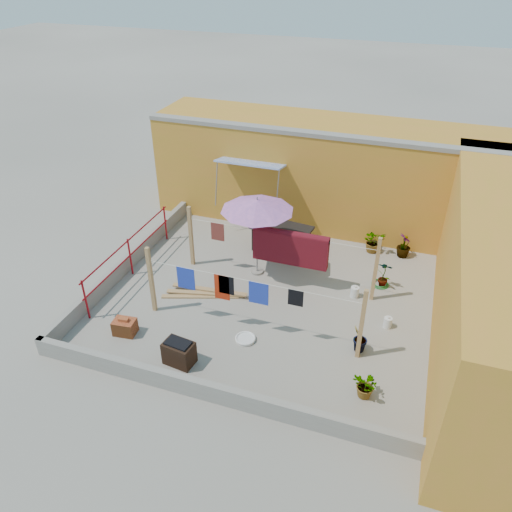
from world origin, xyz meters
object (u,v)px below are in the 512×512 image
(brazier, at_px, (179,353))
(white_basin, at_px, (245,339))
(water_jug_b, at_px, (355,292))
(plant_back_a, at_px, (374,241))
(patio_umbrella, at_px, (257,206))
(water_jug_a, at_px, (388,322))
(outdoor_table, at_px, (282,229))
(brick_stack, at_px, (125,327))
(green_hose, at_px, (380,284))

(brazier, height_order, white_basin, brazier)
(white_basin, height_order, water_jug_b, water_jug_b)
(plant_back_a, bearing_deg, patio_umbrella, -142.97)
(white_basin, distance_m, plant_back_a, 5.34)
(water_jug_a, bearing_deg, brazier, -147.13)
(outdoor_table, height_order, white_basin, outdoor_table)
(brick_stack, distance_m, green_hose, 6.63)
(white_basin, bearing_deg, outdoor_table, 95.03)
(white_basin, height_order, green_hose, white_basin)
(white_basin, bearing_deg, green_hose, 50.64)
(outdoor_table, bearing_deg, white_basin, -84.97)
(white_basin, relative_size, water_jug_a, 1.54)
(outdoor_table, xyz_separation_m, brick_stack, (-2.37, -4.70, -0.53))
(water_jug_a, xyz_separation_m, water_jug_b, (-0.94, 0.94, 0.01))
(brazier, xyz_separation_m, white_basin, (1.10, 1.13, -0.24))
(water_jug_b, bearing_deg, white_basin, -130.07)
(water_jug_a, relative_size, water_jug_b, 0.92)
(patio_umbrella, distance_m, brick_stack, 4.38)
(green_hose, bearing_deg, brick_stack, -143.96)
(white_basin, relative_size, green_hose, 1.04)
(water_jug_a, xyz_separation_m, green_hose, (-0.37, 1.69, -0.11))
(outdoor_table, xyz_separation_m, white_basin, (0.35, -4.02, -0.68))
(brick_stack, xyz_separation_m, white_basin, (2.72, 0.68, -0.15))
(brazier, height_order, green_hose, brazier)
(outdoor_table, relative_size, water_jug_b, 5.39)
(brick_stack, height_order, water_jug_b, brick_stack)
(patio_umbrella, bearing_deg, outdoor_table, 77.37)
(white_basin, height_order, plant_back_a, plant_back_a)
(patio_umbrella, height_order, water_jug_b, patio_umbrella)
(outdoor_table, relative_size, plant_back_a, 2.59)
(brick_stack, xyz_separation_m, brazier, (1.62, -0.45, 0.09))
(outdoor_table, xyz_separation_m, water_jug_a, (3.36, -2.49, -0.59))
(brick_stack, relative_size, green_hose, 1.18)
(green_hose, relative_size, plant_back_a, 0.66)
(green_hose, xyz_separation_m, plant_back_a, (-0.44, 1.64, 0.32))
(patio_umbrella, bearing_deg, brick_stack, -121.45)
(green_hose, bearing_deg, outdoor_table, 165.01)
(brick_stack, bearing_deg, white_basin, 14.05)
(brick_stack, distance_m, white_basin, 2.81)
(brazier, bearing_deg, outdoor_table, 81.77)
(patio_umbrella, relative_size, outdoor_table, 1.39)
(water_jug_b, relative_size, green_hose, 0.73)
(outdoor_table, distance_m, brick_stack, 5.29)
(patio_umbrella, relative_size, white_basin, 5.26)
(brick_stack, height_order, green_hose, brick_stack)
(white_basin, distance_m, green_hose, 4.16)
(water_jug_a, bearing_deg, brick_stack, -158.91)
(outdoor_table, bearing_deg, water_jug_b, -32.58)
(outdoor_table, bearing_deg, brazier, -98.23)
(patio_umbrella, distance_m, water_jug_b, 3.33)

